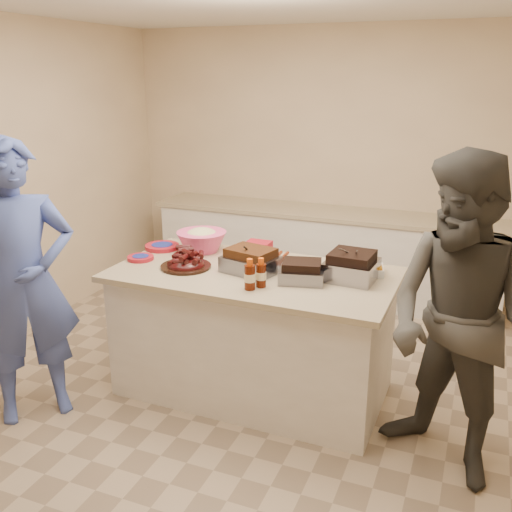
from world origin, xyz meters
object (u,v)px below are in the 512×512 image
at_px(rib_platter, 186,268).
at_px(guest_blue, 40,410).
at_px(bbq_bottle_b, 261,287).
at_px(roasting_pan, 351,279).
at_px(coleslaw_bowl, 202,251).
at_px(mustard_bottle, 251,262).
at_px(plastic_cup, 187,248).
at_px(guest_gray, 444,467).
at_px(bbq_bottle_a, 250,289).
at_px(island, 253,389).

distance_m(rib_platter, guest_blue, 1.41).
bearing_deg(bbq_bottle_b, roasting_pan, 35.25).
relative_size(coleslaw_bowl, guest_blue, 0.20).
bearing_deg(rib_platter, mustard_bottle, 37.70).
bearing_deg(rib_platter, guest_blue, -138.09).
xyz_separation_m(rib_platter, coleslaw_bowl, (-0.08, 0.39, 0.00)).
bearing_deg(coleslaw_bowl, bbq_bottle_b, -37.80).
distance_m(rib_platter, plastic_cup, 0.48).
xyz_separation_m(rib_platter, guest_gray, (1.86, -0.29, -0.92)).
height_order(rib_platter, roasting_pan, rib_platter).
relative_size(coleslaw_bowl, bbq_bottle_a, 1.89).
bearing_deg(rib_platter, roasting_pan, 10.17).
distance_m(roasting_pan, mustard_bottle, 0.76).
xyz_separation_m(guest_blue, guest_gray, (2.65, 0.42, 0.00)).
distance_m(bbq_bottle_a, guest_blue, 1.73).
relative_size(island, rib_platter, 5.44).
distance_m(island, guest_blue, 1.51).
relative_size(rib_platter, plastic_cup, 3.71).
height_order(bbq_bottle_a, plastic_cup, bbq_bottle_a).
height_order(bbq_bottle_b, guest_blue, bbq_bottle_b).
height_order(coleslaw_bowl, guest_gray, coleslaw_bowl).
xyz_separation_m(roasting_pan, coleslaw_bowl, (-1.21, 0.19, 0.00)).
bearing_deg(guest_gray, guest_blue, -140.34).
distance_m(island, rib_platter, 1.04).
distance_m(rib_platter, coleslaw_bowl, 0.40).
relative_size(bbq_bottle_a, plastic_cup, 2.11).
xyz_separation_m(mustard_bottle, guest_blue, (-1.18, -1.01, -0.92)).
height_order(roasting_pan, coleslaw_bowl, coleslaw_bowl).
bearing_deg(bbq_bottle_a, bbq_bottle_b, 55.19).
bearing_deg(bbq_bottle_b, rib_platter, 166.37).
relative_size(plastic_cup, guest_blue, 0.05).
bearing_deg(rib_platter, bbq_bottle_b, -13.63).
bearing_deg(guest_gray, plastic_cup, -168.47).
bearing_deg(mustard_bottle, coleslaw_bowl, 167.43).
xyz_separation_m(coleslaw_bowl, bbq_bottle_b, (0.71, -0.55, 0.00)).
bearing_deg(guest_blue, plastic_cup, 14.36).
height_order(island, guest_blue, island).
bearing_deg(plastic_cup, mustard_bottle, -12.62).
xyz_separation_m(mustard_bottle, guest_gray, (1.48, -0.59, -0.92)).
bearing_deg(rib_platter, coleslaw_bowl, 100.80).
height_order(coleslaw_bowl, bbq_bottle_a, coleslaw_bowl).
bearing_deg(plastic_cup, bbq_bottle_b, -34.19).
relative_size(roasting_pan, plastic_cup, 3.34).
distance_m(bbq_bottle_b, guest_blue, 1.79).
relative_size(rib_platter, guest_gray, 0.19).
xyz_separation_m(bbq_bottle_b, mustard_bottle, (-0.25, 0.45, 0.00)).
distance_m(island, guest_gray, 1.44).
bearing_deg(bbq_bottle_a, mustard_bottle, 111.46).
relative_size(island, roasting_pan, 6.04).
bearing_deg(mustard_bottle, rib_platter, -142.30).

